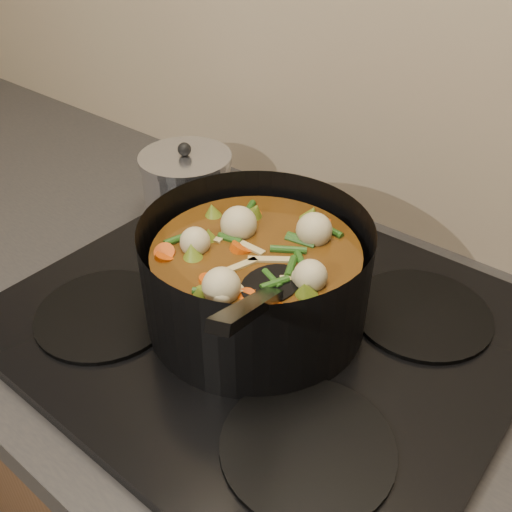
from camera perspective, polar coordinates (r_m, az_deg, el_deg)
The scene contains 4 objects.
counter at distance 1.12m, azimuth 0.54°, elevation -24.23°, with size 2.64×0.64×0.91m.
stovetop at distance 0.75m, azimuth 0.74°, elevation -6.40°, with size 0.62×0.54×0.03m.
stockpot at distance 0.70m, azimuth 0.00°, elevation -2.11°, with size 0.32×0.37×0.21m.
saucepan at distance 0.94m, azimuth -6.91°, elevation 7.24°, with size 0.15×0.15×0.12m.
Camera 1 is at (0.34, 1.49, 1.43)m, focal length 40.00 mm.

